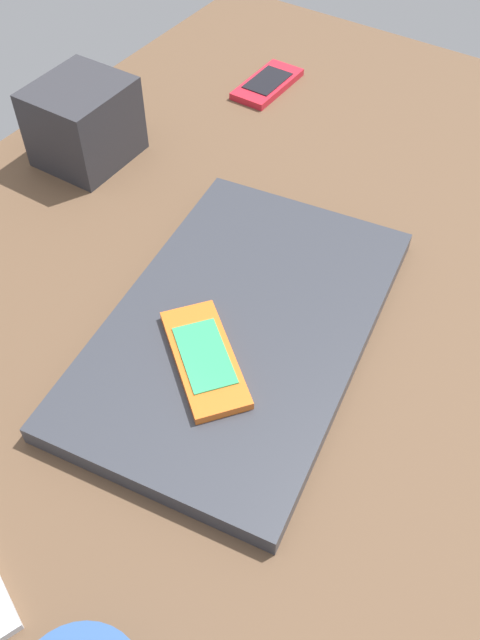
% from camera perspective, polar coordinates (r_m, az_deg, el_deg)
% --- Properties ---
extents(desk_surface, '(1.20, 0.80, 0.03)m').
position_cam_1_polar(desk_surface, '(0.63, -0.51, -1.30)').
color(desk_surface, brown).
rests_on(desk_surface, ground).
extents(laptop_closed, '(0.38, 0.27, 0.02)m').
position_cam_1_polar(laptop_closed, '(0.61, 0.00, -0.62)').
color(laptop_closed, '#33353D').
rests_on(laptop_closed, desk_surface).
extents(cell_phone_on_laptop, '(0.11, 0.12, 0.01)m').
position_cam_1_polar(cell_phone_on_laptop, '(0.57, -3.04, -3.27)').
color(cell_phone_on_laptop, orange).
rests_on(cell_phone_on_laptop, laptop_closed).
extents(cell_phone_on_desk, '(0.11, 0.05, 0.01)m').
position_cam_1_polar(cell_phone_on_desk, '(0.94, 2.35, 19.47)').
color(cell_phone_on_desk, red).
rests_on(cell_phone_on_desk, desk_surface).
extents(desk_organizer, '(0.11, 0.09, 0.09)m').
position_cam_1_polar(desk_organizer, '(0.81, -13.18, 16.07)').
color(desk_organizer, '#2D2D33').
rests_on(desk_organizer, desk_surface).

